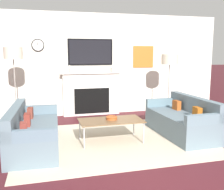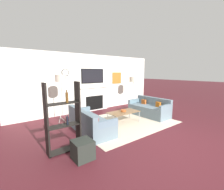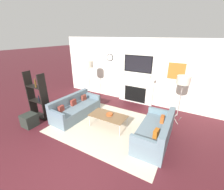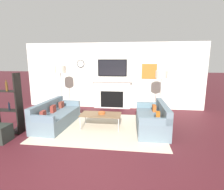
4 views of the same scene
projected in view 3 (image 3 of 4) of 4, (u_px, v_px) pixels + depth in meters
ground_plane at (66, 170)px, 3.34m from camera, size 60.00×60.00×0.00m
fireplace_wall at (138, 75)px, 6.31m from camera, size 7.44×0.28×2.70m
area_rug at (110, 126)px, 4.91m from camera, size 3.54×2.66×0.01m
couch_left at (76, 109)px, 5.48m from camera, size 0.88×1.90×0.74m
couch_right at (155, 133)px, 4.14m from camera, size 0.83×1.74×0.77m
coffee_table at (108, 116)px, 4.76m from camera, size 1.18×0.62×0.42m
decorative_bowl at (109, 114)px, 4.77m from camera, size 0.22×0.22×0.06m
floor_lamp_left at (88, 65)px, 6.25m from camera, size 0.39×0.39×1.79m
floor_lamp_right at (184, 81)px, 4.62m from camera, size 0.41×0.41×1.64m
shelf_unit at (38, 98)px, 5.21m from camera, size 0.78×0.28×1.65m
ottoman at (29, 120)px, 4.89m from camera, size 0.42×0.42×0.42m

